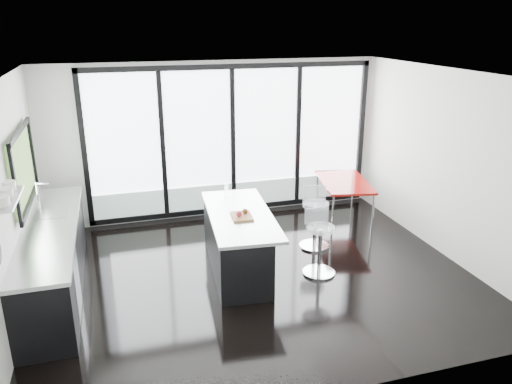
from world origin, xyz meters
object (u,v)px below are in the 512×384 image
object	(u,v)px
bar_stool_near	(320,250)
red_table	(343,201)
island	(236,241)
bar_stool_far	(315,225)

from	to	relation	value
bar_stool_near	red_table	world-z (taller)	red_table
bar_stool_near	red_table	bearing A→B (deg)	55.22
island	bar_stool_near	world-z (taller)	island
red_table	bar_stool_far	bearing A→B (deg)	-135.82
bar_stool_near	bar_stool_far	distance (m)	0.89
island	red_table	world-z (taller)	island
island	bar_stool_near	distance (m)	1.21
island	red_table	xyz separation A→B (m)	(2.31, 1.25, -0.06)
bar_stool_near	red_table	xyz separation A→B (m)	(1.22, 1.75, 0.00)
island	bar_stool_near	xyz separation A→B (m)	(1.10, -0.50, -0.07)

